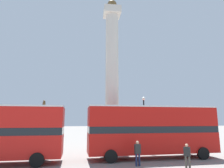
{
  "coord_description": "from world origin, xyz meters",
  "views": [
    {
      "loc": [
        -3.04,
        -22.85,
        3.19
      ],
      "look_at": [
        0.0,
        0.0,
        7.44
      ],
      "focal_mm": 32.0,
      "sensor_mm": 36.0,
      "label": 1
    }
  ],
  "objects_px": {
    "monument_column": "(112,94)",
    "equestrian_statue": "(42,133)",
    "pedestrian_near_lamp": "(187,155)",
    "pedestrian_by_plinth": "(138,152)",
    "bus_a": "(152,129)",
    "street_lamp": "(144,123)"
  },
  "relations": [
    {
      "from": "monument_column",
      "to": "equestrian_statue",
      "type": "bearing_deg",
      "value": 158.81
    },
    {
      "from": "bus_a",
      "to": "pedestrian_near_lamp",
      "type": "bearing_deg",
      "value": -77.0
    },
    {
      "from": "street_lamp",
      "to": "pedestrian_by_plinth",
      "type": "bearing_deg",
      "value": -111.08
    },
    {
      "from": "monument_column",
      "to": "pedestrian_near_lamp",
      "type": "bearing_deg",
      "value": -67.04
    },
    {
      "from": "bus_a",
      "to": "equestrian_statue",
      "type": "xyz_separation_m",
      "value": [
        -11.04,
        8.64,
        -0.78
      ]
    },
    {
      "from": "pedestrian_near_lamp",
      "to": "pedestrian_by_plinth",
      "type": "relative_size",
      "value": 0.93
    },
    {
      "from": "monument_column",
      "to": "equestrian_statue",
      "type": "height_order",
      "value": "monument_column"
    },
    {
      "from": "street_lamp",
      "to": "pedestrian_by_plinth",
      "type": "relative_size",
      "value": 3.3
    },
    {
      "from": "monument_column",
      "to": "pedestrian_near_lamp",
      "type": "height_order",
      "value": "monument_column"
    },
    {
      "from": "monument_column",
      "to": "pedestrian_by_plinth",
      "type": "height_order",
      "value": "monument_column"
    },
    {
      "from": "equestrian_statue",
      "to": "pedestrian_by_plinth",
      "type": "xyz_separation_m",
      "value": [
        8.98,
        -11.34,
        -0.69
      ]
    },
    {
      "from": "pedestrian_near_lamp",
      "to": "pedestrian_by_plinth",
      "type": "height_order",
      "value": "pedestrian_by_plinth"
    },
    {
      "from": "monument_column",
      "to": "bus_a",
      "type": "height_order",
      "value": "monument_column"
    },
    {
      "from": "monument_column",
      "to": "street_lamp",
      "type": "relative_size",
      "value": 3.18
    },
    {
      "from": "monument_column",
      "to": "equestrian_statue",
      "type": "distance_m",
      "value": 9.9
    },
    {
      "from": "monument_column",
      "to": "pedestrian_near_lamp",
      "type": "distance_m",
      "value": 11.47
    },
    {
      "from": "monument_column",
      "to": "pedestrian_by_plinth",
      "type": "relative_size",
      "value": 10.49
    },
    {
      "from": "equestrian_statue",
      "to": "pedestrian_near_lamp",
      "type": "relative_size",
      "value": 3.53
    },
    {
      "from": "bus_a",
      "to": "pedestrian_near_lamp",
      "type": "relative_size",
      "value": 6.98
    },
    {
      "from": "equestrian_statue",
      "to": "pedestrian_by_plinth",
      "type": "distance_m",
      "value": 14.48
    },
    {
      "from": "monument_column",
      "to": "bus_a",
      "type": "bearing_deg",
      "value": -62.48
    },
    {
      "from": "street_lamp",
      "to": "pedestrian_near_lamp",
      "type": "height_order",
      "value": "street_lamp"
    }
  ]
}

